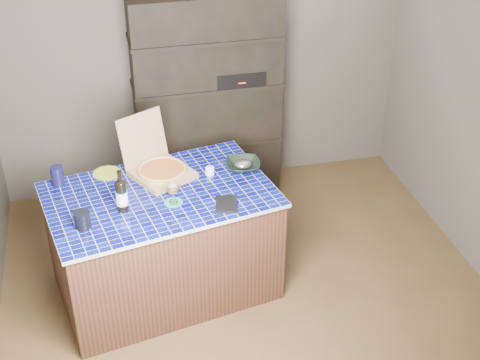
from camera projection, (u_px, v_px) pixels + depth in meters
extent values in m
plane|color=brown|center=(251.00, 302.00, 4.79)|extent=(3.50, 3.50, 0.00)
plane|color=#4B4641|center=(201.00, 50.00, 5.57)|extent=(3.50, 0.00, 3.50)
plane|color=#4B4641|center=(361.00, 358.00, 2.68)|extent=(3.50, 0.00, 3.50)
cube|color=black|center=(207.00, 99.00, 5.57)|extent=(1.20, 0.40, 1.80)
cube|color=black|center=(238.00, 74.00, 5.46)|extent=(0.40, 0.32, 0.12)
cube|color=#4A271D|center=(163.00, 244.00, 4.72)|extent=(1.61, 1.17, 0.80)
cube|color=#040749|center=(160.00, 195.00, 4.50)|extent=(1.65, 1.21, 0.03)
cube|color=#996D4E|center=(162.00, 174.00, 4.66)|extent=(0.49, 0.49, 0.04)
cube|color=#996D4E|center=(142.00, 138.00, 4.70)|extent=(0.36, 0.25, 0.36)
cylinder|color=#B2894A|center=(162.00, 171.00, 4.65)|extent=(0.34, 0.34, 0.01)
cylinder|color=maroon|center=(162.00, 170.00, 4.64)|extent=(0.29, 0.29, 0.01)
torus|color=#B2894A|center=(162.00, 169.00, 4.64)|extent=(0.34, 0.34, 0.02)
cylinder|color=black|center=(122.00, 197.00, 4.27)|extent=(0.07, 0.07, 0.21)
ellipsoid|color=black|center=(120.00, 183.00, 4.21)|extent=(0.07, 0.07, 0.04)
cylinder|color=black|center=(119.00, 176.00, 4.19)|extent=(0.03, 0.03, 0.08)
cylinder|color=silver|center=(122.00, 198.00, 4.27)|extent=(0.08, 0.08, 0.09)
cylinder|color=#3A8DC7|center=(122.00, 202.00, 4.29)|extent=(0.08, 0.08, 0.01)
cylinder|color=#3A8DC7|center=(121.00, 192.00, 4.25)|extent=(0.08, 0.08, 0.01)
cylinder|color=#19867D|center=(174.00, 202.00, 4.39)|extent=(0.12, 0.12, 0.01)
cylinder|color=white|center=(173.00, 202.00, 4.39)|extent=(0.06, 0.06, 0.00)
cylinder|color=white|center=(173.00, 197.00, 4.37)|extent=(0.01, 0.01, 0.07)
ellipsoid|color=white|center=(173.00, 187.00, 4.33)|extent=(0.07, 0.07, 0.10)
cylinder|color=#C6851F|center=(173.00, 188.00, 4.33)|extent=(0.06, 0.06, 0.05)
cylinder|color=white|center=(172.00, 185.00, 4.32)|extent=(0.06, 0.06, 0.02)
cylinder|color=black|center=(82.00, 220.00, 4.13)|extent=(0.10, 0.10, 0.11)
cube|color=black|center=(227.00, 204.00, 4.37)|extent=(0.18, 0.22, 0.02)
imported|color=black|center=(243.00, 165.00, 4.74)|extent=(0.28, 0.28, 0.06)
ellipsoid|color=#A3A5AE|center=(243.00, 164.00, 4.74)|extent=(0.12, 0.10, 0.06)
cylinder|color=white|center=(210.00, 171.00, 4.69)|extent=(0.06, 0.06, 0.05)
cylinder|color=black|center=(57.00, 176.00, 4.55)|extent=(0.09, 0.09, 0.14)
cylinder|color=#8FB125|center=(107.00, 173.00, 4.71)|extent=(0.20, 0.20, 0.01)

